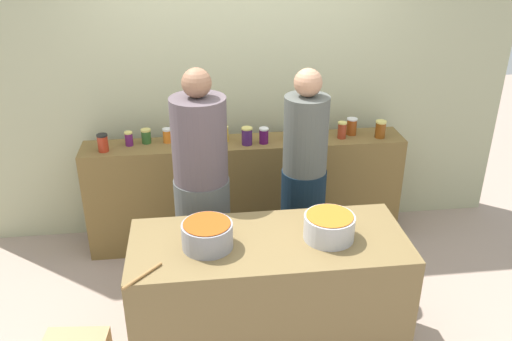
{
  "coord_description": "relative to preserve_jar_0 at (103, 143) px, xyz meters",
  "views": [
    {
      "loc": [
        -0.42,
        -3.02,
        2.68
      ],
      "look_at": [
        0.0,
        0.35,
        1.05
      ],
      "focal_mm": 37.57,
      "sensor_mm": 36.0,
      "label": 1
    }
  ],
  "objects": [
    {
      "name": "preserve_jar_3",
      "position": [
        0.5,
        0.13,
        -0.01
      ],
      "size": [
        0.08,
        0.08,
        0.12
      ],
      "color": "orange",
      "rests_on": "display_shelf"
    },
    {
      "name": "display_shelf",
      "position": [
        1.15,
        0.07,
        -0.55
      ],
      "size": [
        2.7,
        0.36,
        0.96
      ],
      "primitive_type": "cube",
      "color": "brown",
      "rests_on": "ground"
    },
    {
      "name": "storefront_wall",
      "position": [
        1.15,
        0.42,
        0.46
      ],
      "size": [
        4.8,
        0.12,
        3.0
      ],
      "primitive_type": "cube",
      "color": "#AFB18B",
      "rests_on": "ground"
    },
    {
      "name": "preserve_jar_7",
      "position": [
        1.15,
        -0.0,
        0.0
      ],
      "size": [
        0.09,
        0.09,
        0.15
      ],
      "color": "#401D58",
      "rests_on": "display_shelf"
    },
    {
      "name": "wooden_spoon",
      "position": [
        0.41,
        -1.61,
        -0.14
      ],
      "size": [
        0.21,
        0.22,
        0.02
      ],
      "primitive_type": "cylinder",
      "rotation": [
        1.57,
        0.0,
        2.39
      ],
      "color": "#9E703D",
      "rests_on": "prep_table"
    },
    {
      "name": "cooking_pot_center",
      "position": [
        1.51,
        -1.35,
        -0.07
      ],
      "size": [
        0.31,
        0.31,
        0.16
      ],
      "color": "#B7B7BC",
      "rests_on": "prep_table"
    },
    {
      "name": "preserve_jar_13",
      "position": [
        2.29,
        0.01,
        0.0
      ],
      "size": [
        0.09,
        0.09,
        0.15
      ],
      "color": "brown",
      "rests_on": "display_shelf"
    },
    {
      "name": "preserve_jar_8",
      "position": [
        1.3,
        0.01,
        -0.01
      ],
      "size": [
        0.08,
        0.08,
        0.13
      ],
      "color": "#4F124D",
      "rests_on": "display_shelf"
    },
    {
      "name": "preserve_jar_4",
      "position": [
        0.73,
        0.03,
        -0.01
      ],
      "size": [
        0.08,
        0.08,
        0.12
      ],
      "color": "#A93125",
      "rests_on": "display_shelf"
    },
    {
      "name": "preserve_jar_1",
      "position": [
        0.19,
        0.1,
        -0.01
      ],
      "size": [
        0.07,
        0.07,
        0.12
      ],
      "color": "#5B1C58",
      "rests_on": "display_shelf"
    },
    {
      "name": "preserve_jar_0",
      "position": [
        0.0,
        0.0,
        0.0
      ],
      "size": [
        0.09,
        0.09,
        0.14
      ],
      "color": "#A92E18",
      "rests_on": "display_shelf"
    },
    {
      "name": "preserve_jar_2",
      "position": [
        0.33,
        0.13,
        -0.01
      ],
      "size": [
        0.08,
        0.08,
        0.12
      ],
      "color": "#2B5725",
      "rests_on": "display_shelf"
    },
    {
      "name": "preserve_jar_5",
      "position": [
        0.86,
        0.11,
        -0.02
      ],
      "size": [
        0.09,
        0.09,
        0.11
      ],
      "color": "#5A155C",
      "rests_on": "display_shelf"
    },
    {
      "name": "preserve_jar_12",
      "position": [
        2.07,
        0.11,
        0.0
      ],
      "size": [
        0.09,
        0.09,
        0.15
      ],
      "color": "#8F3F14",
      "rests_on": "display_shelf"
    },
    {
      "name": "preserve_jar_6",
      "position": [
        0.97,
        0.09,
        -0.01
      ],
      "size": [
        0.07,
        0.07,
        0.13
      ],
      "color": "gold",
      "rests_on": "display_shelf"
    },
    {
      "name": "cook_with_tongs",
      "position": [
        0.76,
        -0.65,
        -0.23
      ],
      "size": [
        0.4,
        0.4,
        1.79
      ],
      "color": "#4D5150",
      "rests_on": "ground"
    },
    {
      "name": "cooking_pot_left",
      "position": [
        0.77,
        -1.36,
        -0.07
      ],
      "size": [
        0.3,
        0.3,
        0.16
      ],
      "color": "gray",
      "rests_on": "prep_table"
    },
    {
      "name": "preserve_jar_11",
      "position": [
        1.97,
        0.04,
        -0.0
      ],
      "size": [
        0.07,
        0.07,
        0.14
      ],
      "color": "#99341D",
      "rests_on": "display_shelf"
    },
    {
      "name": "ground",
      "position": [
        1.15,
        -1.03,
        -1.04
      ],
      "size": [
        12.0,
        12.0,
        0.0
      ],
      "primitive_type": "plane",
      "color": "tan"
    },
    {
      "name": "preserve_jar_10",
      "position": [
        1.77,
        0.11,
        -0.01
      ],
      "size": [
        0.09,
        0.09,
        0.12
      ],
      "color": "olive",
      "rests_on": "display_shelf"
    },
    {
      "name": "prep_table",
      "position": [
        1.15,
        -1.33,
        -0.59
      ],
      "size": [
        1.7,
        0.7,
        0.89
      ],
      "primitive_type": "cube",
      "color": "brown",
      "rests_on": "ground"
    },
    {
      "name": "preserve_jar_9",
      "position": [
        1.52,
        0.06,
        -0.0
      ],
      "size": [
        0.08,
        0.08,
        0.14
      ],
      "color": "#A93515",
      "rests_on": "display_shelf"
    },
    {
      "name": "cook_in_cap",
      "position": [
        1.53,
        -0.51,
        -0.25
      ],
      "size": [
        0.34,
        0.34,
        1.72
      ],
      "color": "black",
      "rests_on": "ground"
    }
  ]
}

